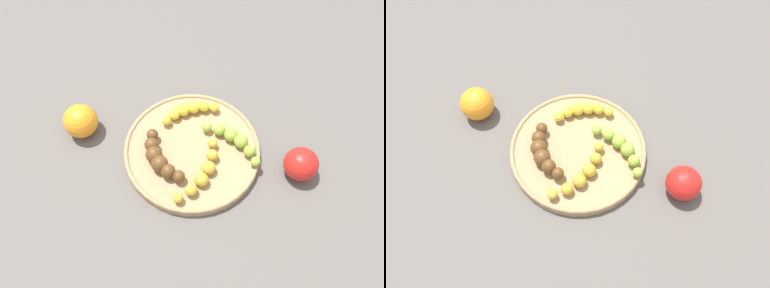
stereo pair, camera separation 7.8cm
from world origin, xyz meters
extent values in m
plane|color=#56514C|center=(0.00, 0.00, 0.00)|extent=(2.40, 2.40, 0.00)
cylinder|color=#A08259|center=(0.00, 0.00, 0.01)|extent=(0.30, 0.30, 0.02)
torus|color=#A08259|center=(0.00, 0.00, 0.02)|extent=(0.30, 0.30, 0.01)
sphere|color=gold|center=(0.12, -0.04, 0.03)|extent=(0.02, 0.02, 0.02)
sphere|color=gold|center=(0.10, -0.01, 0.03)|extent=(0.02, 0.02, 0.02)
sphere|color=gold|center=(0.08, 0.01, 0.03)|extent=(0.03, 0.03, 0.03)
sphere|color=gold|center=(0.06, 0.03, 0.03)|extent=(0.03, 0.03, 0.03)
sphere|color=gold|center=(0.03, 0.04, 0.03)|extent=(0.02, 0.02, 0.02)
sphere|color=gold|center=(0.00, 0.04, 0.03)|extent=(0.02, 0.02, 0.02)
sphere|color=#8CAD38|center=(0.05, 0.13, 0.03)|extent=(0.02, 0.02, 0.02)
sphere|color=#8CAD38|center=(0.03, 0.12, 0.03)|extent=(0.03, 0.03, 0.03)
sphere|color=#8CAD38|center=(0.00, 0.11, 0.03)|extent=(0.03, 0.03, 0.03)
sphere|color=#8CAD38|center=(-0.02, 0.09, 0.03)|extent=(0.03, 0.03, 0.03)
sphere|color=#8CAD38|center=(-0.03, 0.06, 0.03)|extent=(0.03, 0.03, 0.03)
sphere|color=#8CAD38|center=(-0.04, 0.04, 0.03)|extent=(0.02, 0.02, 0.02)
sphere|color=yellow|center=(-0.09, 0.06, 0.03)|extent=(0.02, 0.02, 0.02)
sphere|color=yellow|center=(-0.10, 0.04, 0.03)|extent=(0.03, 0.03, 0.03)
sphere|color=yellow|center=(-0.10, 0.01, 0.03)|extent=(0.03, 0.03, 0.03)
sphere|color=yellow|center=(-0.09, -0.01, 0.03)|extent=(0.03, 0.03, 0.03)
sphere|color=yellow|center=(-0.08, -0.03, 0.03)|extent=(0.03, 0.03, 0.03)
sphere|color=yellow|center=(-0.07, -0.05, 0.03)|extent=(0.02, 0.02, 0.02)
sphere|color=#593819|center=(-0.03, -0.08, 0.04)|extent=(0.03, 0.03, 0.03)
sphere|color=#593819|center=(-0.01, -0.09, 0.04)|extent=(0.03, 0.03, 0.03)
sphere|color=#593819|center=(0.02, -0.08, 0.04)|extent=(0.04, 0.04, 0.04)
sphere|color=#593819|center=(0.04, -0.07, 0.04)|extent=(0.04, 0.04, 0.04)
sphere|color=#593819|center=(0.06, -0.05, 0.04)|extent=(0.03, 0.03, 0.03)
sphere|color=#593819|center=(0.07, -0.03, 0.04)|extent=(0.03, 0.03, 0.03)
sphere|color=orange|center=(-0.08, -0.24, 0.04)|extent=(0.08, 0.08, 0.08)
sphere|color=red|center=(0.07, 0.22, 0.04)|extent=(0.07, 0.07, 0.07)
camera|label=1|loc=(0.40, -0.03, 0.71)|focal=34.48mm
camera|label=2|loc=(0.40, 0.04, 0.71)|focal=34.48mm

